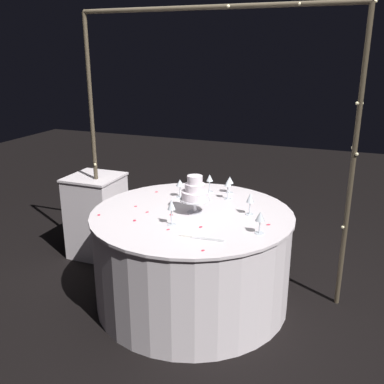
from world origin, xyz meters
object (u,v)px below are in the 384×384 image
Objects in this scene: wine_glass_3 at (171,206)px; side_table at (97,216)px; wine_glass_2 at (228,185)px; wine_glass_6 at (180,184)px; tiered_cake at (195,192)px; wine_glass_0 at (250,199)px; wine_glass_1 at (260,217)px; wine_glass_4 at (230,181)px; main_table at (192,257)px; wine_glass_5 at (210,179)px; decorative_arch at (210,110)px; cake_knife at (199,238)px.

side_table is at bearing 146.78° from wine_glass_3.
wine_glass_2 is 1.08× the size of wine_glass_6.
tiered_cake is 1.77× the size of wine_glass_2.
wine_glass_0 is 0.88× the size of wine_glass_3.
tiered_cake is at bearing 76.62° from wine_glass_3.
wine_glass_4 is at bearing 119.73° from wine_glass_1.
wine_glass_1 is (0.55, -0.20, 0.48)m from main_table.
wine_glass_2 is at bearing -2.63° from side_table.
wine_glass_0 is (1.54, -0.33, 0.47)m from side_table.
wine_glass_5 reaches higher than side_table.
decorative_arch is 7.42× the size of cake_knife.
wine_glass_0 is 0.59m from wine_glass_5.
wine_glass_4 is (0.12, 0.17, -0.60)m from decorative_arch.
tiered_cake is at bearing -83.23° from wine_glass_5.
tiered_cake is at bearing -163.98° from wine_glass_0.
wine_glass_0 is at bearing -32.86° from decorative_arch.
wine_glass_5 is (-0.16, -0.04, 0.01)m from wine_glass_4.
wine_glass_2 is at bearing 93.50° from cake_knife.
side_table is 5.24× the size of wine_glass_6.
main_table is 1.22m from side_table.
cake_knife is at bearing -85.17° from wine_glass_4.
wine_glass_0 reaches higher than wine_glass_4.
decorative_arch is at bearing 86.07° from wine_glass_3.
wine_glass_5 is at bearing 148.72° from wine_glass_2.
wine_glass_5 is (-0.06, 0.50, -0.05)m from tiered_cake.
wine_glass_4 is at bearing 94.83° from cake_knife.
decorative_arch is 7.73× the size of tiered_cake.
main_table is at bearing -103.09° from wine_glass_4.
main_table is at bearing -90.18° from decorative_arch.
wine_glass_2 reaches higher than main_table.
wine_glass_3 is at bearing -139.41° from wine_glass_0.
wine_glass_5 is (-0.04, 0.13, -0.59)m from decorative_arch.
wine_glass_4 reaches higher than side_table.
side_table is at bearing -176.92° from wine_glass_5.
tiered_cake is (1.16, -0.44, 0.51)m from side_table.
wine_glass_5 is (0.01, 0.78, -0.02)m from wine_glass_3.
wine_glass_5 is (1.10, 0.06, 0.46)m from side_table.
wine_glass_0 is at bearing -41.46° from wine_glass_5.
tiered_cake reaches higher than wine_glass_4.
wine_glass_1 is 0.60m from wine_glass_3.
tiered_cake is at bearing 113.88° from cake_knife.
wine_glass_0 is 1.06× the size of wine_glass_5.
side_table is 2.63× the size of cake_knife.
main_table is 0.64m from wine_glass_0.
wine_glass_3 is (-0.59, -0.07, 0.02)m from wine_glass_1.
tiered_cake is 1.84× the size of wine_glass_5.
wine_glass_5 is (-0.04, 0.50, 0.48)m from main_table.
wine_glass_3 is (-0.20, -0.66, 0.02)m from wine_glass_2.
main_table is at bearing -21.31° from side_table.
wine_glass_4 reaches higher than cake_knife.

